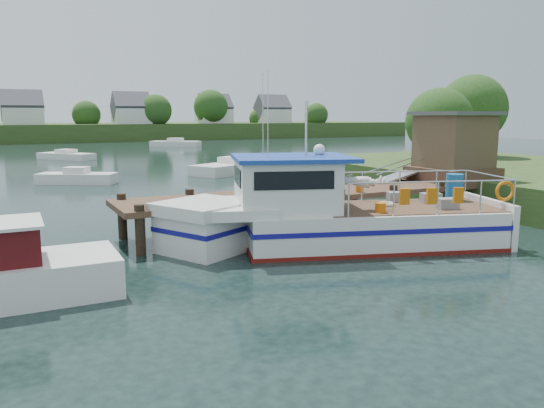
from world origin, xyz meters
name	(u,v)px	position (x,y,z in m)	size (l,w,h in m)	color
ground_plane	(277,230)	(0.00, 0.00, 0.00)	(160.00, 160.00, 0.00)	black
far_shore	(54,129)	(0.01, 82.37, 2.10)	(140.00, 42.55, 9.22)	#334B1E
dock	(411,164)	(6.51, 0.01, 2.24)	(16.60, 3.00, 4.78)	#4D3424
lobster_boat	(329,216)	(0.29, -3.07, 1.03)	(11.59, 6.38, 5.66)	silver
moored_far	(176,143)	(13.45, 55.88, 0.44)	(6.94, 6.05, 1.18)	silver
moored_b	(77,178)	(-4.80, 18.14, 0.40)	(5.02, 3.89, 1.07)	silver
moored_c	(236,167)	(6.85, 19.51, 0.45)	(8.11, 5.89, 1.22)	silver
moored_d	(66,156)	(-3.09, 38.74, 0.37)	(5.24, 5.91, 1.01)	silver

